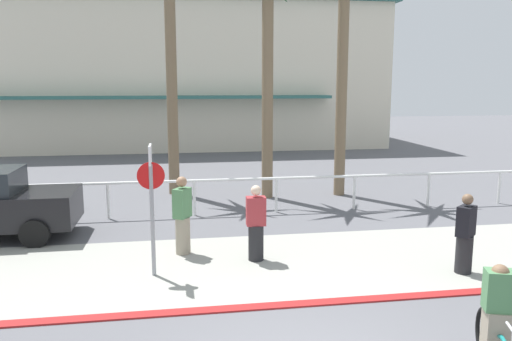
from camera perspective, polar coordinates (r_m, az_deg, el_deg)
name	(u,v)px	position (r m, az deg, el deg)	size (l,w,h in m)	color
ground_plane	(230,202)	(16.27, -2.88, -3.51)	(80.00, 80.00, 0.00)	#5B5B60
sidewalk_strip	(261,265)	(10.75, 0.57, -10.40)	(44.00, 4.00, 0.02)	#9E9E93
curb_paint	(281,305)	(8.93, 2.81, -14.70)	(44.00, 0.24, 0.03)	maroon
building_backdrop	(163,73)	(32.51, -10.26, 10.59)	(26.11, 10.90, 8.64)	beige
rail_fence	(236,185)	(14.64, -2.27, -1.63)	(21.31, 0.08, 1.04)	white
stop_sign_bike_lane	(151,191)	(9.91, -11.53, -2.29)	(0.52, 0.56, 2.56)	gray
palm_tree_1	(170,20)	(17.51, -9.53, 16.10)	(3.12, 3.20, 7.81)	#756047
palm_tree_2	(268,35)	(16.63, 1.35, 14.76)	(3.20, 3.00, 6.98)	#756047
palm_tree_3	(343,19)	(17.28, 9.61, 16.25)	(3.49, 3.39, 7.36)	#756047
cyclist_teal_0	(497,325)	(7.39, 25.19, -15.23)	(0.61, 1.75, 1.50)	black
pedestrian_0	(256,227)	(10.78, -0.01, -6.24)	(0.41, 0.33, 1.62)	#232326
pedestrian_1	(182,219)	(11.28, -8.16, -5.31)	(0.44, 0.48, 1.73)	gray
pedestrian_2	(465,238)	(10.87, 22.18, -6.90)	(0.47, 0.45, 1.60)	#232326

